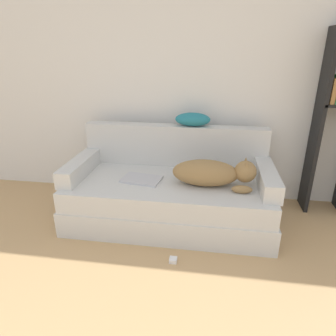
% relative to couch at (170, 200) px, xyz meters
% --- Properties ---
extents(wall_back, '(7.27, 0.06, 2.70)m').
position_rel_couch_xyz_m(wall_back, '(-0.17, 0.64, 1.14)').
color(wall_back, silver).
rests_on(wall_back, ground_plane).
extents(couch, '(1.86, 0.92, 0.42)m').
position_rel_couch_xyz_m(couch, '(0.00, 0.00, 0.00)').
color(couch, silver).
rests_on(couch, ground_plane).
extents(couch_backrest, '(1.82, 0.15, 0.41)m').
position_rel_couch_xyz_m(couch_backrest, '(0.00, 0.39, 0.42)').
color(couch_backrest, silver).
rests_on(couch_backrest, couch).
extents(couch_arm_left, '(0.15, 0.73, 0.15)m').
position_rel_couch_xyz_m(couch_arm_left, '(-0.86, -0.01, 0.29)').
color(couch_arm_left, silver).
rests_on(couch_arm_left, couch).
extents(couch_arm_right, '(0.15, 0.73, 0.15)m').
position_rel_couch_xyz_m(couch_arm_right, '(0.86, -0.01, 0.29)').
color(couch_arm_right, silver).
rests_on(couch_arm_right, couch).
extents(dog, '(0.72, 0.28, 0.26)m').
position_rel_couch_xyz_m(dog, '(0.39, -0.07, 0.33)').
color(dog, olive).
rests_on(dog, couch).
extents(laptop, '(0.38, 0.28, 0.02)m').
position_rel_couch_xyz_m(laptop, '(-0.25, -0.06, 0.22)').
color(laptop, '#B7B7BC').
rests_on(laptop, couch).
extents(throw_pillow, '(0.34, 0.18, 0.13)m').
position_rel_couch_xyz_m(throw_pillow, '(0.17, 0.40, 0.69)').
color(throw_pillow, teal).
rests_on(throw_pillow, couch_backrest).
extents(power_adapter, '(0.06, 0.06, 0.03)m').
position_rel_couch_xyz_m(power_adapter, '(0.12, -0.62, -0.19)').
color(power_adapter, silver).
rests_on(power_adapter, ground_plane).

